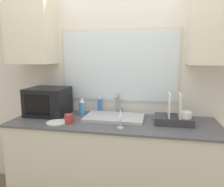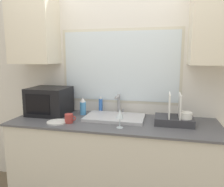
# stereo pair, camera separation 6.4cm
# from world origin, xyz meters

# --- Properties ---
(countertop) EXTENTS (2.03, 0.70, 0.93)m
(countertop) POSITION_xyz_m (0.00, 0.33, 0.47)
(countertop) COLOR beige
(countertop) RESTS_ON ground_plane
(wall_back) EXTENTS (6.00, 0.38, 2.60)m
(wall_back) POSITION_xyz_m (0.00, 0.66, 1.41)
(wall_back) COLOR silver
(wall_back) RESTS_ON ground_plane
(sink_basin) EXTENTS (0.59, 0.36, 0.03)m
(sink_basin) POSITION_xyz_m (-0.00, 0.40, 0.95)
(sink_basin) COLOR #B2B2B7
(sink_basin) RESTS_ON countertop
(faucet) EXTENTS (0.08, 0.18, 0.22)m
(faucet) POSITION_xyz_m (0.00, 0.59, 1.07)
(faucet) COLOR #99999E
(faucet) RESTS_ON countertop
(microwave) EXTENTS (0.42, 0.38, 0.30)m
(microwave) POSITION_xyz_m (-0.74, 0.43, 1.08)
(microwave) COLOR black
(microwave) RESTS_ON countertop
(dish_rack) EXTENTS (0.35, 0.25, 0.29)m
(dish_rack) POSITION_xyz_m (0.59, 0.36, 0.99)
(dish_rack) COLOR #333338
(dish_rack) RESTS_ON countertop
(spray_bottle) EXTENTS (0.07, 0.07, 0.19)m
(spray_bottle) POSITION_xyz_m (-0.37, 0.49, 1.02)
(spray_bottle) COLOR #4C99D8
(spray_bottle) RESTS_ON countertop
(soap_bottle) EXTENTS (0.04, 0.04, 0.18)m
(soap_bottle) POSITION_xyz_m (-0.21, 0.61, 1.02)
(soap_bottle) COLOR blue
(soap_bottle) RESTS_ON countertop
(mug_near_sink) EXTENTS (0.11, 0.08, 0.09)m
(mug_near_sink) POSITION_xyz_m (-0.40, 0.18, 0.98)
(mug_near_sink) COLOR #A53833
(mug_near_sink) RESTS_ON countertop
(wine_glass) EXTENTS (0.07, 0.07, 0.17)m
(wine_glass) POSITION_xyz_m (0.11, 0.14, 1.05)
(wine_glass) COLOR silver
(wine_glass) RESTS_ON countertop
(small_plate) EXTENTS (0.19, 0.19, 0.01)m
(small_plate) POSITION_xyz_m (-0.52, 0.16, 0.94)
(small_plate) COLOR white
(small_plate) RESTS_ON countertop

